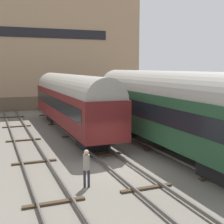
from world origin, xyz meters
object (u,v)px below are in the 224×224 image
at_px(train_car_green, 166,106).
at_px(bench, 210,129).
at_px(person_worker, 86,165).
at_px(train_car_maroon, 71,99).

height_order(train_car_green, bench, train_car_green).
bearing_deg(person_worker, train_car_maroon, 78.86).
bearing_deg(person_worker, train_car_green, 32.28).
bearing_deg(person_worker, bench, 18.05).
height_order(train_car_maroon, train_car_green, train_car_green).
bearing_deg(train_car_maroon, bench, -53.67).
xyz_separation_m(train_car_maroon, bench, (7.10, -9.65, -1.33)).
xyz_separation_m(bench, person_worker, (-9.61, -3.13, -0.40)).
bearing_deg(bench, train_car_green, 157.41).
bearing_deg(train_car_green, train_car_maroon, 116.84).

